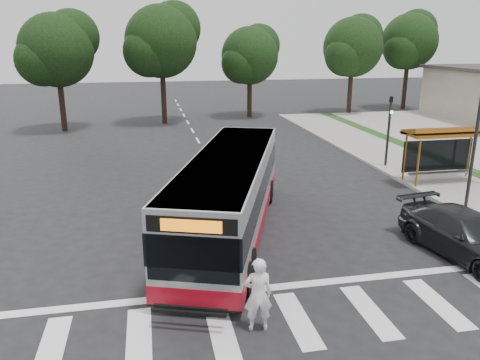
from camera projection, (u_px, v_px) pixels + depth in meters
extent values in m
plane|color=black|center=(254.00, 241.00, 16.72)|extent=(140.00, 140.00, 0.00)
cube|color=gray|center=(412.00, 167.00, 26.29)|extent=(4.00, 40.00, 0.12)
cube|color=#9E9991|center=(380.00, 169.00, 25.91)|extent=(0.30, 40.00, 0.15)
cube|color=silver|center=(298.00, 319.00, 12.03)|extent=(18.00, 2.60, 0.01)
cylinder|color=#925518|center=(418.00, 164.00, 22.19)|extent=(0.10, 0.10, 2.30)
cylinder|color=#925518|center=(405.00, 158.00, 23.32)|extent=(0.10, 0.10, 2.30)
cylinder|color=#925518|center=(469.00, 155.00, 23.99)|extent=(0.10, 0.10, 2.30)
cube|color=#925518|center=(448.00, 133.00, 22.72)|extent=(4.20, 1.60, 0.12)
cube|color=#925518|center=(447.00, 130.00, 22.72)|extent=(4.20, 1.32, 0.51)
cube|color=black|center=(437.00, 155.00, 23.64)|extent=(3.80, 0.06, 1.60)
cube|color=gray|center=(443.00, 173.00, 23.29)|extent=(3.60, 0.40, 0.08)
cylinder|color=black|center=(476.00, 134.00, 19.01)|extent=(0.14, 0.14, 6.50)
cylinder|color=black|center=(388.00, 132.00, 25.95)|extent=(0.14, 0.14, 4.00)
imported|color=black|center=(391.00, 105.00, 25.52)|extent=(0.16, 0.20, 1.00)
sphere|color=#19E533|center=(392.00, 112.00, 25.45)|extent=(0.18, 0.18, 0.18)
cylinder|color=black|center=(350.00, 90.00, 45.39)|extent=(0.44, 0.44, 4.40)
sphere|color=black|center=(353.00, 47.00, 44.24)|extent=(5.60, 5.60, 5.60)
sphere|color=black|center=(361.00, 36.00, 44.96)|extent=(4.20, 4.20, 4.20)
sphere|color=black|center=(346.00, 55.00, 43.60)|extent=(3.92, 3.92, 3.92)
cylinder|color=black|center=(405.00, 86.00, 48.55)|extent=(0.44, 0.44, 4.84)
sphere|color=black|center=(409.00, 41.00, 47.29)|extent=(5.60, 5.60, 5.60)
sphere|color=black|center=(416.00, 30.00, 47.98)|extent=(4.20, 4.20, 4.20)
sphere|color=black|center=(403.00, 49.00, 46.67)|extent=(3.92, 3.92, 3.92)
cylinder|color=black|center=(164.00, 95.00, 40.09)|extent=(0.44, 0.44, 4.84)
sphere|color=black|center=(161.00, 42.00, 38.83)|extent=(6.00, 6.00, 6.00)
sphere|color=black|center=(174.00, 28.00, 39.58)|extent=(4.50, 4.50, 4.50)
sphere|color=black|center=(149.00, 51.00, 38.15)|extent=(4.20, 4.20, 4.20)
cylinder|color=black|center=(249.00, 96.00, 43.60)|extent=(0.44, 0.44, 3.96)
sphere|color=black|center=(250.00, 56.00, 42.57)|extent=(5.20, 5.20, 5.20)
sphere|color=black|center=(259.00, 45.00, 43.24)|extent=(3.90, 3.90, 3.90)
sphere|color=black|center=(241.00, 63.00, 41.96)|extent=(3.64, 3.64, 3.64)
cylinder|color=black|center=(62.00, 103.00, 36.76)|extent=(0.44, 0.44, 4.40)
sphere|color=black|center=(56.00, 50.00, 35.62)|extent=(5.60, 5.60, 5.60)
sphere|color=black|center=(72.00, 37.00, 36.33)|extent=(4.20, 4.20, 4.20)
sphere|color=black|center=(42.00, 60.00, 34.98)|extent=(3.92, 3.92, 3.92)
imported|color=white|center=(258.00, 294.00, 11.38)|extent=(0.74, 0.51, 1.93)
imported|color=black|center=(466.00, 235.00, 15.40)|extent=(2.85, 5.37, 1.48)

